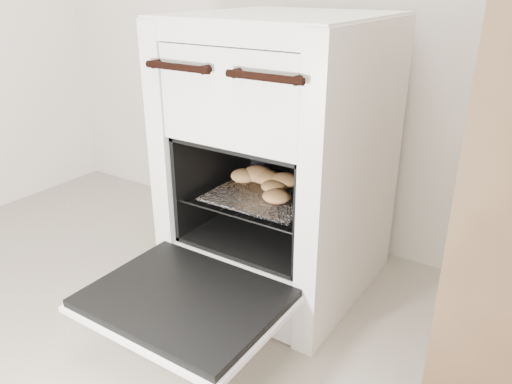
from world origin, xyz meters
TOP-DOWN VIEW (x-y plane):
  - stove at (-0.15, 1.19)m, footprint 0.55×0.62m
  - oven_door at (-0.15, 0.73)m, footprint 0.50×0.39m
  - oven_rack at (-0.15, 1.13)m, footprint 0.40×0.39m
  - foil_sheet at (-0.15, 1.11)m, footprint 0.31×0.28m
  - baked_rolls at (-0.19, 1.17)m, footprint 0.28×0.23m

SIDE VIEW (x-z plane):
  - oven_door at x=-0.15m, z-range 0.17..0.20m
  - oven_rack at x=-0.15m, z-range 0.33..0.34m
  - foil_sheet at x=-0.15m, z-range 0.34..0.34m
  - baked_rolls at x=-0.19m, z-range 0.34..0.39m
  - stove at x=-0.15m, z-range -0.01..0.84m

